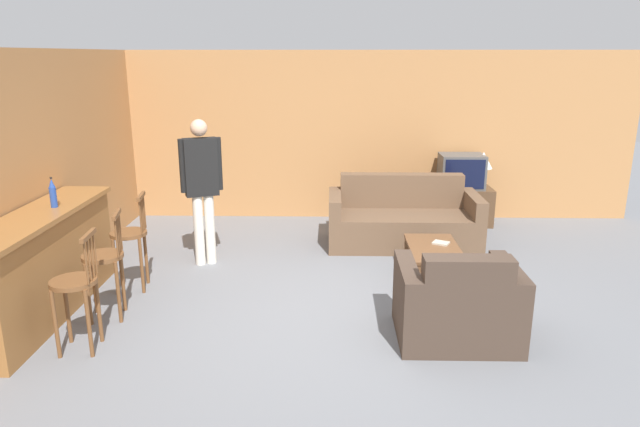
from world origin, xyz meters
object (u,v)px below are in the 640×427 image
at_px(couch_far, 403,221).
at_px(book_on_table, 441,243).
at_px(bar_chair_near, 76,290).
at_px(bottle, 53,194).
at_px(coffee_table, 434,252).
at_px(armchair_near, 458,306).
at_px(bar_chair_far, 130,240).
at_px(tv_unit, 459,206).
at_px(bar_chair_mid, 105,263).
at_px(table_lamp, 483,161).
at_px(tv, 461,171).
at_px(person_by_window, 202,183).

distance_m(couch_far, book_on_table, 1.25).
height_order(bar_chair_near, bottle, bottle).
bearing_deg(coffee_table, armchair_near, -90.96).
relative_size(bar_chair_far, armchair_near, 1.00).
relative_size(bar_chair_far, bottle, 3.52).
height_order(tv_unit, bottle, bottle).
bearing_deg(coffee_table, couch_far, 98.34).
relative_size(bar_chair_far, book_on_table, 4.83).
distance_m(bar_chair_mid, tv_unit, 5.37).
xyz_separation_m(book_on_table, table_lamp, (1.01, 2.23, 0.56)).
xyz_separation_m(couch_far, coffee_table, (0.20, -1.34, 0.03)).
distance_m(armchair_near, tv, 3.87).
height_order(bar_chair_near, coffee_table, bar_chair_near).
distance_m(bottle, book_on_table, 4.22).
height_order(couch_far, bottle, bottle).
bearing_deg(bar_chair_near, table_lamp, 41.82).
distance_m(bar_chair_near, bar_chair_far, 1.37).
relative_size(bar_chair_far, coffee_table, 1.06).
bearing_deg(table_lamp, book_on_table, -114.39).
bearing_deg(armchair_near, couch_far, 93.61).
height_order(bar_chair_far, table_lamp, table_lamp).
bearing_deg(bottle, tv, 32.91).
bearing_deg(bar_chair_mid, table_lamp, 36.90).
distance_m(couch_far, bottle, 4.38).
bearing_deg(bar_chair_far, bottle, -143.28).
xyz_separation_m(armchair_near, book_on_table, (0.12, 1.53, 0.09)).
bearing_deg(bar_chair_far, coffee_table, 4.96).
relative_size(bar_chair_mid, table_lamp, 1.97).
bearing_deg(book_on_table, tv_unit, 72.78).
xyz_separation_m(bottle, book_on_table, (4.06, 0.85, -0.77)).
distance_m(bar_chair_near, table_lamp, 6.04).
xyz_separation_m(bar_chair_near, table_lamp, (4.49, 4.02, 0.41)).
xyz_separation_m(coffee_table, book_on_table, (0.10, 0.12, 0.07)).
relative_size(tv_unit, book_on_table, 4.27).
bearing_deg(tv, armchair_near, -102.22).
xyz_separation_m(book_on_table, person_by_window, (-2.85, 0.39, 0.62)).
distance_m(bar_chair_far, bottle, 0.95).
bearing_deg(tv_unit, book_on_table, -107.22).
relative_size(bar_chair_mid, person_by_window, 0.60).
relative_size(bar_chair_mid, bar_chair_far, 1.00).
bearing_deg(table_lamp, bar_chair_near, -138.18).
xyz_separation_m(bar_chair_near, bar_chair_mid, (-0.00, 0.65, 0.00)).
xyz_separation_m(bar_chair_mid, tv, (4.17, 3.37, 0.25)).
xyz_separation_m(bar_chair_mid, coffee_table, (3.38, 1.02, -0.22)).
bearing_deg(tv, coffee_table, -108.55).
bearing_deg(couch_far, bar_chair_mid, -143.50).
bearing_deg(tv, bar_chair_mid, -141.08).
distance_m(coffee_table, tv_unit, 2.48).
relative_size(bar_chair_near, armchair_near, 1.00).
height_order(bottle, person_by_window, person_by_window).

